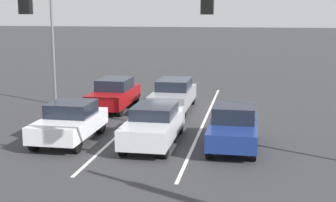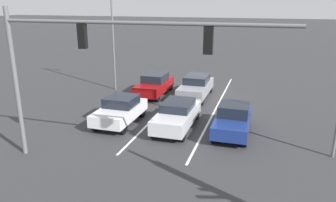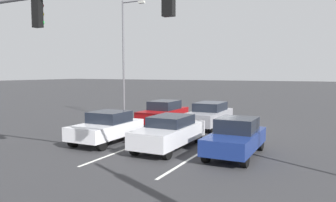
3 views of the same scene
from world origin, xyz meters
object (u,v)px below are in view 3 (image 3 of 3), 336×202
car_maroon_rightlane_second (164,113)px  traffic_signal_gantry (40,33)px  car_gray_midlane_second (209,115)px  street_lamp_right_shoulder (126,53)px  car_navy_leftlane_front (236,137)px  car_silver_midlane_front (170,132)px  car_white_rightlane_front (107,127)px

car_maroon_rightlane_second → traffic_signal_gantry: (-1.02, 11.12, 3.98)m
car_gray_midlane_second → street_lamp_right_shoulder: size_ratio=0.54×
traffic_signal_gantry → car_gray_midlane_second: bearing=-100.3°
car_navy_leftlane_front → street_lamp_right_shoulder: bearing=-33.6°
car_silver_midlane_front → street_lamp_right_shoulder: size_ratio=0.54×
car_gray_midlane_second → traffic_signal_gantry: 12.21m
traffic_signal_gantry → street_lamp_right_shoulder: (4.38, -11.70, 0.10)m
car_white_rightlane_front → car_gray_midlane_second: (-3.03, -6.49, 0.03)m
car_white_rightlane_front → car_gray_midlane_second: size_ratio=0.87×
car_silver_midlane_front → car_white_rightlane_front: (3.32, 0.27, 0.01)m
car_maroon_rightlane_second → car_silver_midlane_front: bearing=119.5°
car_silver_midlane_front → car_maroon_rightlane_second: size_ratio=1.04×
car_silver_midlane_front → traffic_signal_gantry: size_ratio=0.40×
car_silver_midlane_front → car_maroon_rightlane_second: car_maroon_rightlane_second is taller
car_gray_midlane_second → car_maroon_rightlane_second: bearing=4.5°
car_maroon_rightlane_second → car_white_rightlane_front: bearing=90.6°
traffic_signal_gantry → car_white_rightlane_front: bearing=-78.9°
car_white_rightlane_front → car_navy_leftlane_front: (-6.36, -0.32, -0.00)m
car_gray_midlane_second → car_silver_midlane_front: bearing=92.7°
car_navy_leftlane_front → street_lamp_right_shoulder: (9.78, -6.50, 4.10)m
car_navy_leftlane_front → car_silver_midlane_front: bearing=1.1°
car_maroon_rightlane_second → traffic_signal_gantry: 11.85m
car_white_rightlane_front → traffic_signal_gantry: 6.37m
car_white_rightlane_front → traffic_signal_gantry: traffic_signal_gantry is taller
car_white_rightlane_front → car_navy_leftlane_front: 6.37m
car_white_rightlane_front → car_gray_midlane_second: car_gray_midlane_second is taller
car_navy_leftlane_front → car_gray_midlane_second: size_ratio=0.89×
car_maroon_rightlane_second → car_gray_midlane_second: (-3.10, -0.24, 0.02)m
car_silver_midlane_front → car_white_rightlane_front: bearing=4.6°
car_silver_midlane_front → car_maroon_rightlane_second: (3.39, -5.98, 0.03)m
traffic_signal_gantry → street_lamp_right_shoulder: bearing=-69.5°
car_maroon_rightlane_second → street_lamp_right_shoulder: size_ratio=0.51×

